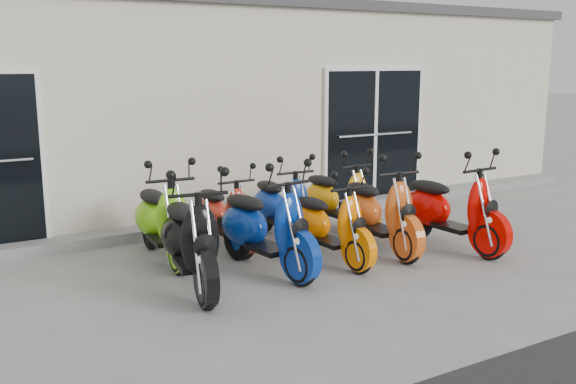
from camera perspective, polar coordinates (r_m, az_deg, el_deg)
name	(u,v)px	position (r m, az deg, el deg)	size (l,w,h in m)	color
ground	(313,260)	(7.93, 2.21, -6.06)	(80.00, 80.00, 0.00)	gray
building	(163,105)	(12.29, -11.03, 7.58)	(14.00, 6.00, 3.20)	beige
roof_cap	(160,12)	(12.30, -11.33, 15.41)	(14.20, 6.20, 0.16)	#3F3F42
front_step	(240,220)	(9.61, -4.30, -2.49)	(14.00, 0.40, 0.15)	gray
door_right	(374,131)	(10.90, 7.66, 5.42)	(2.02, 0.08, 2.22)	black
scooter_front_black	(190,226)	(6.83, -8.74, -3.05)	(0.68, 1.88, 1.38)	black
scooter_front_blue	(265,215)	(7.32, -2.06, -2.03)	(0.67, 1.84, 1.36)	navy
scooter_front_orange_a	(329,214)	(7.72, 3.66, -1.95)	(0.59, 1.63, 1.20)	#FF7300
scooter_front_orange_b	(379,200)	(8.22, 8.09, -0.74)	(0.66, 1.80, 1.33)	#D55517
scooter_front_red	(452,197)	(8.53, 14.37, -0.47)	(0.67, 1.83, 1.35)	#CF0400
scooter_back_green	(161,208)	(7.88, -11.18, -1.41)	(0.65, 1.79, 1.32)	#6EC511
scooter_back_red	(224,205)	(8.31, -5.74, -1.14)	(0.58, 1.58, 1.17)	red
scooter_back_blue	(282,196)	(8.63, -0.57, -0.37)	(0.61, 1.67, 1.23)	#113598
scooter_back_yellow	(338,189)	(9.12, 4.48, 0.24)	(0.61, 1.67, 1.24)	#FCA20A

